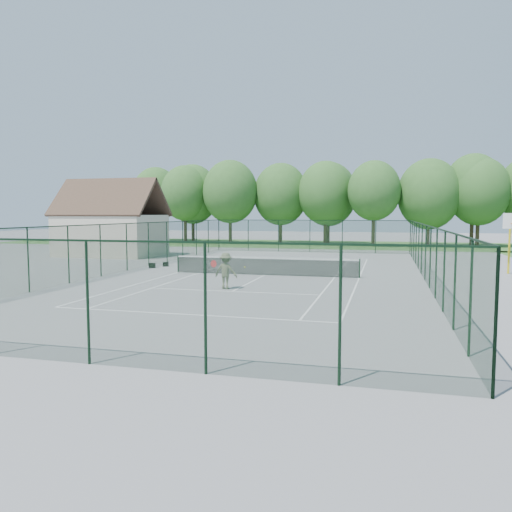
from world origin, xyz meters
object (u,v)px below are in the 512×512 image
object	(u,v)px
basketball_goal	(512,232)
sports_bag_a	(152,265)
tennis_net	(265,265)
tennis_player	(226,271)

from	to	relation	value
basketball_goal	sports_bag_a	distance (m)	22.49
tennis_net	basketball_goal	bearing A→B (deg)	15.35
sports_bag_a	basketball_goal	bearing A→B (deg)	-15.76
basketball_goal	tennis_net	bearing A→B (deg)	-164.65
tennis_net	basketball_goal	size ratio (longest dim) A/B	3.04
tennis_net	tennis_player	xyz separation A→B (m)	(-0.54, -5.71, 0.30)
tennis_net	sports_bag_a	size ratio (longest dim) A/B	26.23
tennis_net	basketball_goal	world-z (taller)	basketball_goal
basketball_goal	sports_bag_a	size ratio (longest dim) A/B	8.64
sports_bag_a	tennis_net	bearing A→B (deg)	-33.67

